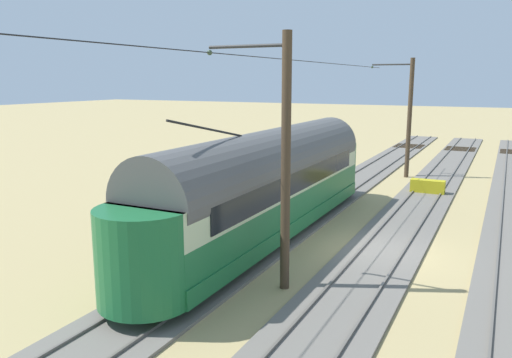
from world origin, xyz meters
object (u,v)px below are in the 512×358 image
at_px(catenary_pole_mid_near, 284,160).
at_px(track_end_bumper, 428,187).
at_px(catenary_pole_foreground, 408,116).
at_px(vintage_streetcar, 269,182).

distance_m(catenary_pole_mid_near, track_end_bumper, 15.84).
bearing_deg(catenary_pole_mid_near, catenary_pole_foreground, -90.00).
xyz_separation_m(vintage_streetcar, catenary_pole_foreground, (-2.44, -15.63, 1.66)).
relative_size(vintage_streetcar, track_end_bumper, 9.93).
relative_size(catenary_pole_foreground, catenary_pole_mid_near, 1.00).
xyz_separation_m(vintage_streetcar, catenary_pole_mid_near, (-2.44, 4.28, 1.66)).
bearing_deg(track_end_bumper, catenary_pole_foreground, -66.16).
distance_m(catenary_pole_foreground, track_end_bumper, 6.14).
height_order(vintage_streetcar, catenary_pole_mid_near, catenary_pole_mid_near).
bearing_deg(vintage_streetcar, catenary_pole_mid_near, 119.70).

